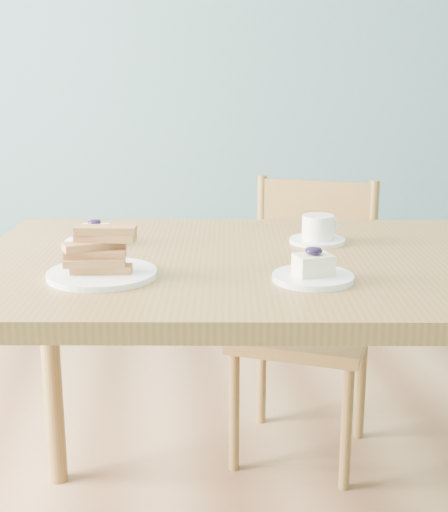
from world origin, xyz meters
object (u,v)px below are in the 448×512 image
object	(u,v)px
dining_chair	(305,318)
coffee_cup	(318,231)
biscotti_plate	(102,261)
cheesecake_plate_far	(95,238)
cheesecake_plate_near	(313,272)
dining_table	(300,291)

from	to	relation	value
dining_chair	coffee_cup	world-z (taller)	dining_chair
biscotti_plate	coffee_cup	bearing A→B (deg)	25.30
cheesecake_plate_far	coffee_cup	size ratio (longest dim) A/B	1.07
cheesecake_plate_far	biscotti_plate	world-z (taller)	biscotti_plate
cheesecake_plate_near	coffee_cup	bearing A→B (deg)	74.43
coffee_cup	biscotti_plate	xyz separation A→B (m)	(-0.53, -0.25, 0.00)
cheesecake_plate_near	dining_table	bearing A→B (deg)	85.23
cheesecake_plate_far	coffee_cup	world-z (taller)	coffee_cup
biscotti_plate	cheesecake_plate_near	bearing A→B (deg)	-10.01
dining_chair	coffee_cup	size ratio (longest dim) A/B	6.40
dining_chair	coffee_cup	xyz separation A→B (m)	(-0.07, -0.42, 0.39)
cheesecake_plate_far	dining_chair	bearing A→B (deg)	30.59
dining_table	dining_chair	bearing A→B (deg)	82.01
coffee_cup	biscotti_plate	bearing A→B (deg)	-176.44
dining_chair	cheesecake_plate_near	distance (m)	0.86
dining_chair	biscotti_plate	size ratio (longest dim) A/B	3.87
cheesecake_plate_far	dining_table	bearing A→B (deg)	-21.76
dining_chair	cheesecake_plate_near	bearing A→B (deg)	-77.92
dining_chair	cheesecake_plate_far	world-z (taller)	dining_chair
dining_table	cheesecake_plate_near	distance (m)	0.21
cheesecake_plate_far	biscotti_plate	bearing A→B (deg)	-84.00
dining_table	coffee_cup	xyz separation A→B (m)	(0.08, 0.15, 0.11)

